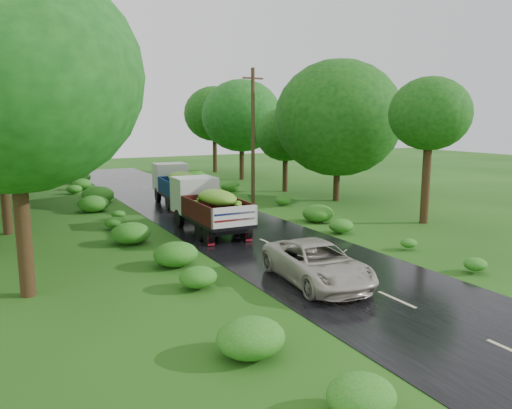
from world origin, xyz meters
TOP-DOWN VIEW (x-y plane):
  - ground at (0.00, 0.00)m, footprint 120.00×120.00m
  - road at (0.00, 5.00)m, footprint 6.50×80.00m
  - road_lines at (0.00, 6.00)m, footprint 0.12×69.60m
  - truck_near at (-1.56, 11.35)m, footprint 2.23×6.02m
  - truck_far at (-0.26, 19.58)m, footprint 2.59×6.15m
  - car at (-1.24, 2.48)m, footprint 2.71×5.08m
  - utility_pole at (4.25, 17.68)m, footprint 1.51×0.29m
  - trees_right at (9.53, 23.30)m, footprint 4.35×32.04m
  - shrubs at (0.00, 14.00)m, footprint 11.90×44.00m

SIDE VIEW (x-z plane):
  - ground at x=0.00m, z-range 0.00..0.00m
  - road at x=0.00m, z-range 0.00..0.02m
  - road_lines at x=0.00m, z-range 0.02..0.02m
  - shrubs at x=0.00m, z-range 0.00..0.70m
  - car at x=-1.24m, z-range 0.02..1.38m
  - truck_near at x=-1.56m, z-range 0.17..2.68m
  - truck_far at x=-0.26m, z-range 0.17..2.69m
  - utility_pole at x=4.25m, z-range 0.13..8.75m
  - trees_right at x=9.53m, z-range 1.69..9.24m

